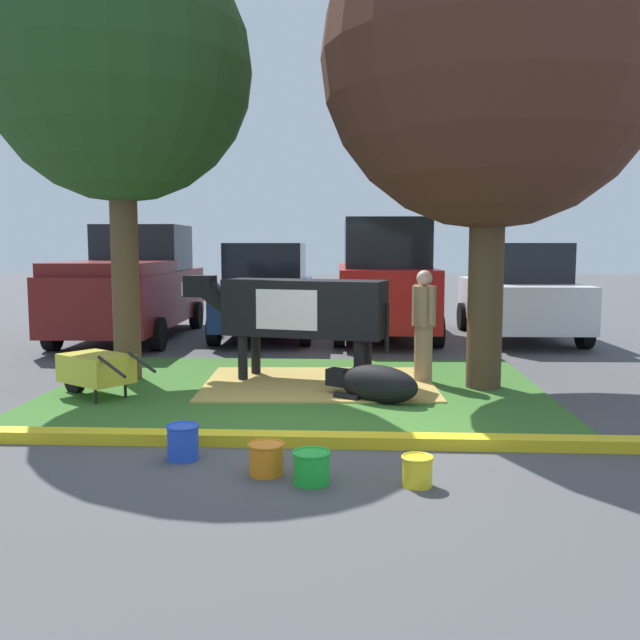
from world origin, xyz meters
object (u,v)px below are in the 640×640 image
object	(u,v)px
person_handler	(424,323)
wheelbarrow	(95,369)
suv_dark_grey	(384,278)
sedan_blue	(267,291)
bucket_orange	(266,458)
shade_tree_right	(492,58)
calf_lying	(376,384)
shade_tree_left	(119,70)
bucket_yellow	(417,470)
bucket_green	(311,466)
bucket_blue	(183,441)
hatchback_white	(519,292)
pickup_truck_maroon	(133,286)
cow_holstein	(297,309)

from	to	relation	value
person_handler	wheelbarrow	xyz separation A→B (m)	(-4.33, -1.23, -0.49)
person_handler	suv_dark_grey	size ratio (longest dim) A/B	0.35
sedan_blue	bucket_orange	bearing A→B (deg)	-82.51
shade_tree_right	calf_lying	xyz separation A→B (m)	(-1.51, -0.94, -4.19)
shade_tree_left	bucket_yellow	world-z (taller)	shade_tree_left
bucket_green	sedan_blue	world-z (taller)	sedan_blue
bucket_green	sedan_blue	distance (m)	9.39
wheelbarrow	bucket_blue	size ratio (longest dim) A/B	4.49
calf_lying	hatchback_white	xyz separation A→B (m)	(3.19, 6.20, 0.75)
bucket_green	pickup_truck_maroon	bearing A→B (deg)	116.49
shade_tree_left	hatchback_white	size ratio (longest dim) A/B	1.42
shade_tree_left	bucket_orange	xyz separation A→B (m)	(2.58, -4.05, -4.28)
wheelbarrow	pickup_truck_maroon	world-z (taller)	pickup_truck_maroon
person_handler	bucket_yellow	distance (m)	4.36
wheelbarrow	bucket_yellow	bearing A→B (deg)	-38.10
bucket_blue	suv_dark_grey	distance (m)	8.99
cow_holstein	bucket_blue	world-z (taller)	cow_holstein
bucket_green	person_handler	bearing A→B (deg)	72.76
calf_lying	person_handler	world-z (taller)	person_handler
cow_holstein	suv_dark_grey	bearing A→B (deg)	74.12
bucket_orange	sedan_blue	distance (m)	9.13
shade_tree_right	sedan_blue	distance (m)	7.31
shade_tree_right	bucket_green	xyz separation A→B (m)	(-2.12, -3.93, -4.28)
bucket_blue	sedan_blue	distance (m)	8.68
calf_lying	suv_dark_grey	size ratio (longest dim) A/B	0.27
calf_lying	bucket_blue	size ratio (longest dim) A/B	3.87
bucket_orange	pickup_truck_maroon	world-z (taller)	pickup_truck_maroon
bucket_blue	sedan_blue	size ratio (longest dim) A/B	0.07
shade_tree_right	pickup_truck_maroon	xyz separation A→B (m)	(-6.53, 4.93, -3.31)
bucket_blue	person_handler	bearing A→B (deg)	55.28
person_handler	bucket_orange	bearing A→B (deg)	-113.03
cow_holstein	hatchback_white	xyz separation A→B (m)	(4.28, 4.95, -0.09)
person_handler	bucket_blue	bearing A→B (deg)	-124.72
bucket_yellow	pickup_truck_maroon	bearing A→B (deg)	120.80
shade_tree_right	bucket_blue	world-z (taller)	shade_tree_right
bucket_yellow	suv_dark_grey	size ratio (longest dim) A/B	0.06
shade_tree_left	pickup_truck_maroon	size ratio (longest dim) A/B	1.16
bucket_orange	pickup_truck_maroon	distance (m)	9.59
sedan_blue	suv_dark_grey	size ratio (longest dim) A/B	0.96
calf_lying	bucket_green	bearing A→B (deg)	-101.49
calf_lying	bucket_yellow	size ratio (longest dim) A/B	4.69
shade_tree_left	calf_lying	world-z (taller)	shade_tree_left
person_handler	bucket_orange	size ratio (longest dim) A/B	5.02
bucket_green	pickup_truck_maroon	size ratio (longest dim) A/B	0.06
bucket_orange	bucket_green	distance (m)	0.45
shade_tree_left	bucket_orange	world-z (taller)	shade_tree_left
bucket_blue	bucket_green	xyz separation A→B (m)	(1.23, -0.58, -0.03)
suv_dark_grey	bucket_blue	bearing A→B (deg)	-104.05
bucket_yellow	sedan_blue	xyz separation A→B (m)	(-2.46, 9.23, 0.85)
shade_tree_left	hatchback_white	distance (m)	9.07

